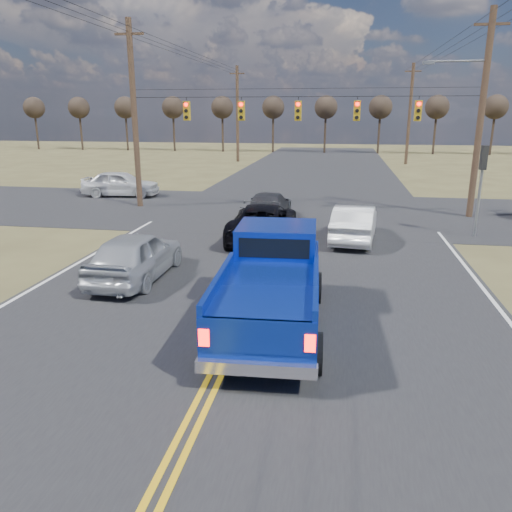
% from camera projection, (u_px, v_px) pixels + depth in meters
% --- Properties ---
extents(ground, '(160.00, 160.00, 0.00)m').
position_uv_depth(ground, '(216.00, 375.00, 10.27)').
color(ground, brown).
rests_on(ground, ground).
extents(road_main, '(14.00, 120.00, 0.02)m').
position_uv_depth(road_main, '(277.00, 249.00, 19.74)').
color(road_main, '#28282B').
rests_on(road_main, ground).
extents(road_cross, '(120.00, 12.00, 0.02)m').
position_uv_depth(road_cross, '(296.00, 211.00, 27.32)').
color(road_cross, '#28282B').
rests_on(road_cross, ground).
extents(signal_gantry, '(19.60, 4.83, 10.00)m').
position_uv_depth(signal_gantry, '(307.00, 116.00, 25.64)').
color(signal_gantry, '#473323').
rests_on(signal_gantry, ground).
extents(utility_poles, '(19.60, 58.32, 10.00)m').
position_uv_depth(utility_poles, '(296.00, 112.00, 24.93)').
color(utility_poles, '#473323').
rests_on(utility_poles, ground).
extents(treeline, '(87.00, 117.80, 7.40)m').
position_uv_depth(treeline, '(310.00, 105.00, 34.24)').
color(treeline, '#33261C').
rests_on(treeline, ground).
extents(pickup_truck, '(2.72, 6.30, 2.33)m').
position_uv_depth(pickup_truck, '(272.00, 284.00, 12.29)').
color(pickup_truck, black).
rests_on(pickup_truck, ground).
extents(silver_suv, '(1.93, 4.70, 1.59)m').
position_uv_depth(silver_suv, '(136.00, 255.00, 16.02)').
color(silver_suv, '#B4B8BD').
rests_on(silver_suv, ground).
extents(black_suv, '(2.80, 5.68, 1.55)m').
position_uv_depth(black_suv, '(263.00, 222.00, 21.02)').
color(black_suv, black).
rests_on(black_suv, ground).
extents(white_car_queue, '(2.08, 4.80, 1.53)m').
position_uv_depth(white_car_queue, '(354.00, 223.00, 20.83)').
color(white_car_queue, silver).
rests_on(white_car_queue, ground).
extents(dgrey_car_queue, '(2.02, 4.86, 1.41)m').
position_uv_depth(dgrey_car_queue, '(269.00, 206.00, 24.95)').
color(dgrey_car_queue, '#35363A').
rests_on(dgrey_car_queue, ground).
extents(cross_car_west, '(2.36, 5.01, 1.65)m').
position_uv_depth(cross_car_west, '(121.00, 184.00, 32.00)').
color(cross_car_west, white).
rests_on(cross_car_west, ground).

